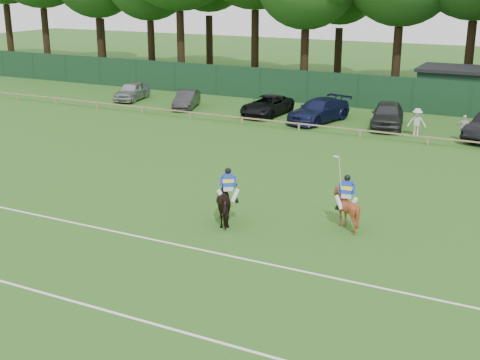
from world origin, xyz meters
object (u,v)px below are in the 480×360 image
Objects in this scene: horse_dark at (228,202)px; suv_black at (267,106)px; sedan_silver at (132,91)px; hatch_grey at (388,115)px; sedan_grey at (186,99)px; spectator_mid at (464,128)px; utility_shed at (478,89)px; spectator_left at (417,122)px; horse_chestnut at (346,209)px; sedan_navy at (319,110)px.

suv_black is (-7.43, 19.68, -0.16)m from horse_dark.
sedan_silver is 12.01m from suv_black.
hatch_grey reaches higher than sedan_silver.
suv_black is at bearing -103.23° from horse_dark.
spectator_mid reaches higher than sedan_grey.
utility_shed is (4.30, 8.54, 0.71)m from hatch_grey.
sedan_grey is 0.80× the size of hatch_grey.
sedan_grey is 17.20m from spectator_left.
sedan_grey is 0.46× the size of utility_shed.
spectator_left reaches higher than sedan_grey.
horse_dark is 1.16× the size of spectator_left.
spectator_mid is at bearing -29.74° from hatch_grey.
horse_chestnut is at bearing -101.48° from spectator_left.
spectator_mid is at bearing -16.10° from sedan_silver.
spectator_mid is at bearing -86.43° from utility_shed.
suv_black is at bearing -146.32° from utility_shed.
sedan_navy is 9.53m from spectator_mid.
horse_dark is 19.56m from sedan_navy.
hatch_grey is (-3.13, 18.08, 0.06)m from horse_chestnut.
sedan_grey is 6.42m from suv_black.
utility_shed reaches higher than hatch_grey.
spectator_mid is 0.19× the size of utility_shed.
hatch_grey is at bearing 19.45° from sedan_navy.
spectator_left is (22.74, -2.19, 0.15)m from sedan_silver.
hatch_grey is 2.76m from spectator_left.
suv_black is (12.00, -0.54, -0.03)m from sedan_silver.
hatch_grey is at bearing 167.10° from spectator_mid.
spectator_mid is (4.93, -1.59, -0.05)m from hatch_grey.
sedan_navy is at bearing 155.01° from spectator_left.
suv_black is 0.92× the size of sedan_navy.
suv_black is at bearing 178.27° from spectator_mid.
sedan_grey is (5.59, -0.86, -0.07)m from sedan_silver.
sedan_navy is (10.40, -0.10, 0.13)m from sedan_grey.
sedan_silver is at bearing -179.98° from suv_black.
utility_shed reaches higher than suv_black.
hatch_grey is at bearing -116.70° from utility_shed.
spectator_left is at bearing -48.48° from hatch_grey.
sedan_grey is (-18.07, 17.76, -0.12)m from horse_chestnut.
horse_chestnut is 18.35m from hatch_grey.
horse_dark is 19.06m from spectator_mid.
sedan_silver is 20.53m from hatch_grey.
horse_dark is 0.38× the size of sedan_navy.
sedan_silver is at bearing 152.07° from sedan_grey.
horse_dark is 0.41× the size of hatch_grey.
horse_dark reaches higher than sedan_navy.
utility_shed is at bearing -134.73° from horse_dark.
suv_black is 8.53m from hatch_grey.
spectator_left reaches higher than sedan_navy.
sedan_silver is 1.07× the size of sedan_grey.
horse_dark is at bearing -57.45° from sedan_silver.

